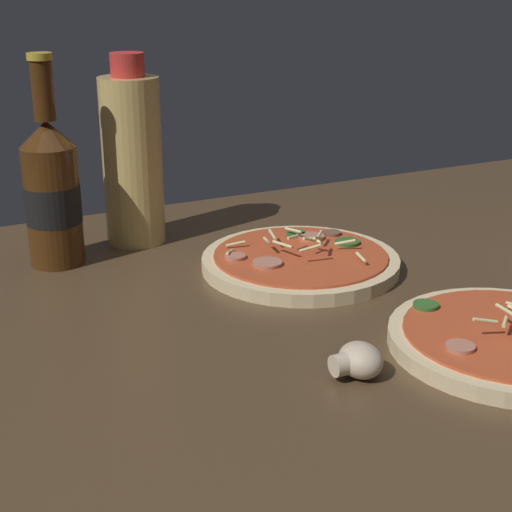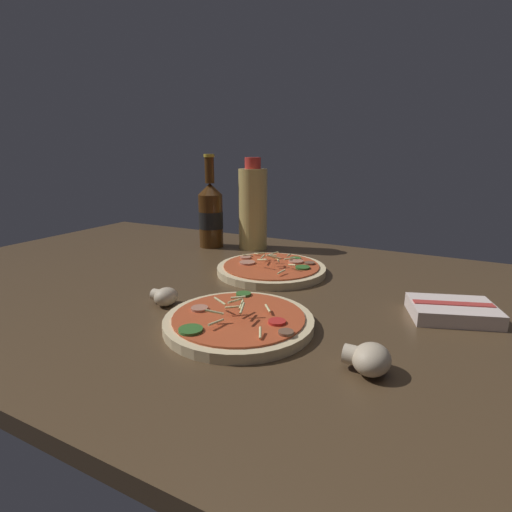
% 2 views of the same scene
% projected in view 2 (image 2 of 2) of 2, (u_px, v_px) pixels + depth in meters
% --- Properties ---
extents(counter_slab, '(1.60, 0.90, 0.03)m').
position_uv_depth(counter_slab, '(253.00, 297.00, 0.78)').
color(counter_slab, '#4C3823').
rests_on(counter_slab, ground).
extents(pizza_near, '(0.23, 0.23, 0.05)m').
position_uv_depth(pizza_near, '(239.00, 321.00, 0.62)').
color(pizza_near, beige).
rests_on(pizza_near, counter_slab).
extents(pizza_far, '(0.24, 0.24, 0.05)m').
position_uv_depth(pizza_far, '(271.00, 269.00, 0.89)').
color(pizza_far, beige).
rests_on(pizza_far, counter_slab).
extents(beer_bottle, '(0.07, 0.07, 0.25)m').
position_uv_depth(beer_bottle, '(211.00, 214.00, 1.11)').
color(beer_bottle, '#47280F').
rests_on(beer_bottle, counter_slab).
extents(oil_bottle, '(0.08, 0.08, 0.25)m').
position_uv_depth(oil_bottle, '(253.00, 208.00, 1.08)').
color(oil_bottle, '#D6B766').
rests_on(oil_bottle, counter_slab).
extents(mushroom_left, '(0.06, 0.05, 0.04)m').
position_uv_depth(mushroom_left, '(369.00, 359.00, 0.49)').
color(mushroom_left, beige).
rests_on(mushroom_left, counter_slab).
extents(mushroom_right, '(0.05, 0.05, 0.03)m').
position_uv_depth(mushroom_right, '(165.00, 296.00, 0.70)').
color(mushroom_right, beige).
rests_on(mushroom_right, counter_slab).
extents(dish_towel, '(0.15, 0.13, 0.03)m').
position_uv_depth(dish_towel, '(452.00, 311.00, 0.65)').
color(dish_towel, beige).
rests_on(dish_towel, counter_slab).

